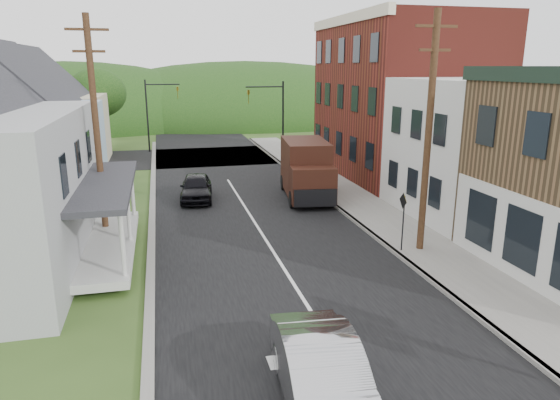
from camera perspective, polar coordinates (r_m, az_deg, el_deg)
ground at (r=15.40m, az=3.25°, el=-12.19°), size 120.00×120.00×0.00m
road at (r=24.48m, az=-3.48°, el=-1.72°), size 9.00×90.00×0.02m
cross_road at (r=40.91m, az=-7.69°, el=4.98°), size 60.00×9.00×0.02m
sidewalk_right at (r=24.33m, az=11.19°, el=-1.90°), size 2.80×55.00×0.15m
curb_right at (r=23.82m, az=8.23°, el=-2.14°), size 0.20×55.00×0.15m
curb_left at (r=22.23m, az=-14.45°, el=-3.77°), size 0.30×55.00×0.12m
storefront_white at (r=25.95m, az=22.98°, el=5.44°), size 8.00×7.00×6.50m
storefront_red at (r=33.84m, az=13.71°, el=11.15°), size 8.00×12.00×10.00m
house_blue at (r=31.08m, az=-26.62°, el=7.27°), size 7.14×8.16×7.28m
house_cream at (r=39.95m, az=-24.56°, el=8.88°), size 7.14×8.16×7.28m
utility_pole_right at (r=19.34m, az=16.60°, el=7.33°), size 1.60×0.26×9.00m
utility_pole_left at (r=21.38m, az=-20.26°, el=7.71°), size 1.60×0.26×9.00m
traffic_signal_right at (r=37.68m, az=-0.70°, el=10.02°), size 2.87×0.20×6.00m
traffic_signal_left at (r=43.72m, az=-14.06°, el=10.27°), size 2.87×0.20×6.00m
tree_left_d at (r=45.43m, az=-20.20°, el=11.40°), size 4.80×4.80×6.94m
forested_ridge at (r=68.58m, az=-10.20°, el=8.89°), size 90.00×30.00×16.00m
silver_sedan at (r=11.06m, az=4.94°, el=-19.59°), size 1.96×4.76×1.53m
dark_sedan at (r=27.40m, az=-9.55°, el=1.42°), size 2.05×4.23×1.39m
delivery_van at (r=27.30m, az=3.04°, el=3.47°), size 2.93×5.83×3.13m
warning_sign at (r=19.53m, az=13.89°, el=-1.53°), size 0.11×0.64×2.30m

